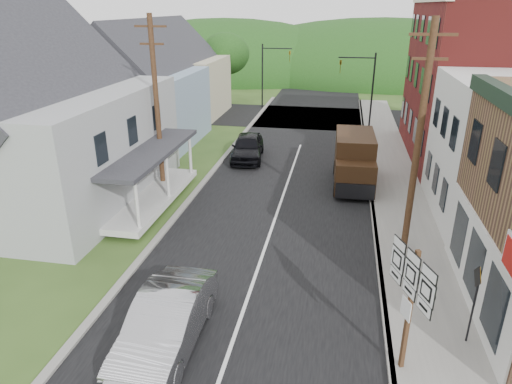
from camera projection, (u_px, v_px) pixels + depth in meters
The scene contains 23 objects.
ground at pixel (253, 284), 16.43m from camera, with size 120.00×120.00×0.00m, color #2D4719.
road at pixel (287, 185), 25.53m from camera, with size 9.00×90.00×0.02m, color black.
cross_road at pixel (310, 117), 40.99m from camera, with size 60.00×9.00×0.02m, color black.
sidewalk_right at pixel (400, 206), 22.67m from camera, with size 2.80×55.00×0.15m, color slate.
curb_right at pixel (372, 204), 22.90m from camera, with size 0.20×55.00×0.15m, color slate.
curb_left at pixel (196, 191), 24.48m from camera, with size 0.30×55.00×0.12m, color slate.
storefront_red at pixel (485, 81), 28.06m from camera, with size 8.00×12.00×10.00m, color maroon.
house_gray at pixel (36, 117), 22.34m from camera, with size 10.20×12.24×8.35m.
house_blue at pixel (147, 91), 32.38m from camera, with size 7.14×8.16×7.28m.
house_cream at pixel (182, 74), 40.65m from camera, with size 7.14×8.16×7.28m.
utility_pole_right at pixel (418, 141), 16.89m from camera, with size 1.60×0.26×9.00m.
utility_pole_left at pixel (157, 105), 23.06m from camera, with size 1.60×0.26×9.00m.
traffic_signal_right at pixel (364, 82), 35.65m from camera, with size 2.87×0.20×6.00m.
traffic_signal_left at pixel (270, 68), 43.49m from camera, with size 2.87×0.20×6.00m.
tree_left_b at pixel (22, 82), 28.41m from camera, with size 4.80×4.80×6.94m.
tree_left_c at pixel (63, 52), 35.63m from camera, with size 5.80×5.80×8.41m.
tree_left_d at pixel (225, 54), 45.23m from camera, with size 4.80×4.80×6.94m.
forested_ridge at pixel (325, 75), 66.45m from camera, with size 90.00×30.00×16.00m, color #163710.
silver_sedan at pixel (166, 323), 13.11m from camera, with size 1.76×5.05×1.67m, color #9D9DA2.
dark_sedan at pixel (248, 147), 29.50m from camera, with size 1.93×4.80×1.63m, color black.
delivery_van at pixel (354, 161), 24.95m from camera, with size 2.23×5.13×2.84m.
route_sign_cluster at pixel (410, 294), 11.60m from camera, with size 0.83×1.95×3.62m.
warning_sign at pixel (475, 294), 12.83m from camera, with size 0.10×0.71×2.55m.
Camera 1 is at (2.70, -13.69, 9.30)m, focal length 32.00 mm.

